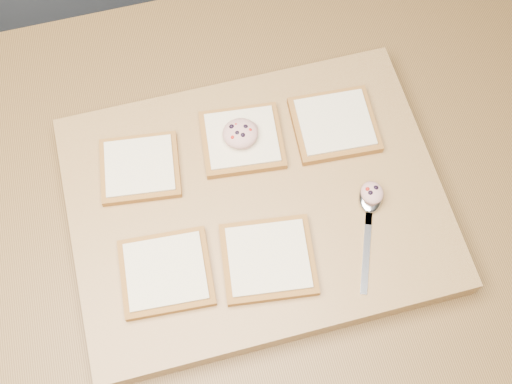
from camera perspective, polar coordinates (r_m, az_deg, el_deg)
ground at (r=1.87m, az=0.93°, el=-10.44°), size 4.00×4.00×0.00m
island_counter at (r=1.44m, az=1.20°, el=-6.37°), size 2.00×0.80×0.90m
cutting_board at (r=0.98m, az=0.00°, el=-1.07°), size 0.55×0.42×0.04m
bread_far_left at (r=0.98m, az=-10.28°, el=2.14°), size 0.13×0.12×0.02m
bread_far_center at (r=0.99m, az=-1.24°, el=4.68°), size 0.13×0.12×0.02m
bread_far_right at (r=1.01m, az=6.99°, el=5.99°), size 0.13×0.12×0.02m
bread_near_left at (r=0.92m, az=-8.00°, el=-7.09°), size 0.13×0.12×0.02m
bread_near_center at (r=0.92m, az=1.09°, el=-5.98°), size 0.14×0.13×0.02m
tuna_salad_dollop at (r=0.97m, az=-1.41°, el=5.24°), size 0.05×0.05×0.03m
spoon at (r=0.96m, az=10.08°, el=-1.13°), size 0.09×0.17×0.01m
spoon_salad at (r=0.95m, az=10.28°, el=-0.06°), size 0.03×0.04×0.02m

